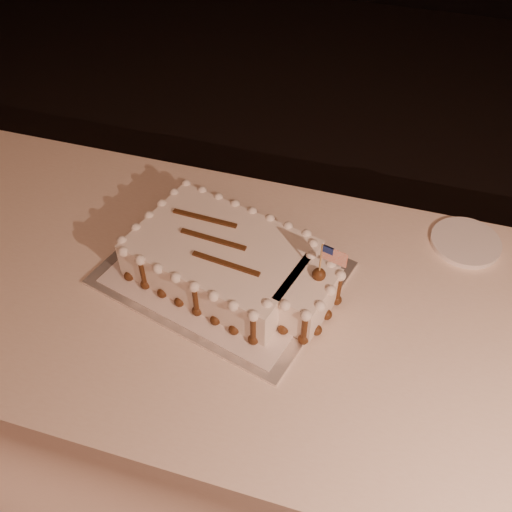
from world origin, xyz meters
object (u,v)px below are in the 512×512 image
(side_plate, at_px, (466,242))
(sheet_cake, at_px, (231,262))
(banquet_table, at_px, (346,414))
(cake_board, at_px, (222,273))

(side_plate, bearing_deg, sheet_cake, -152.19)
(sheet_cake, height_order, side_plate, sheet_cake)
(banquet_table, height_order, cake_board, cake_board)
(banquet_table, bearing_deg, cake_board, 171.00)
(banquet_table, relative_size, side_plate, 14.68)
(cake_board, distance_m, side_plate, 0.58)
(side_plate, bearing_deg, banquet_table, -121.10)
(sheet_cake, bearing_deg, cake_board, 165.21)
(banquet_table, xyz_separation_m, cake_board, (-0.34, 0.05, 0.38))
(cake_board, relative_size, sheet_cake, 1.01)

